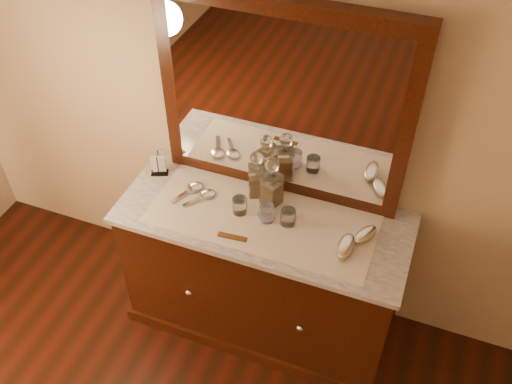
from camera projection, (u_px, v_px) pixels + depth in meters
The scene contains 18 objects.
dresser_cabinet at pixel (263, 273), 3.02m from camera, with size 1.40×0.55×0.82m, color black.
dresser_plinth at pixel (262, 313), 3.28m from camera, with size 1.46×0.59×0.08m, color black.
knob_left at pixel (189, 292), 2.88m from camera, with size 0.04×0.04×0.04m, color silver.
knob_right at pixel (300, 328), 2.72m from camera, with size 0.04×0.04×0.04m, color silver.
marble_top at pixel (263, 218), 2.73m from camera, with size 1.44×0.59×0.03m, color white.
mirror_frame at pixel (283, 104), 2.55m from camera, with size 1.20×0.08×1.00m, color black.
mirror_glass at pixel (281, 108), 2.52m from camera, with size 1.06×0.01×0.86m, color white.
lace_runner at pixel (262, 219), 2.71m from camera, with size 1.10×0.45×0.00m, color silver.
pin_dish at pixel (266, 216), 2.71m from camera, with size 0.09×0.09×0.02m, color silver.
comb at pixel (232, 237), 2.61m from camera, with size 0.14×0.03×0.01m, color brown.
napkin_rack at pixel (159, 165), 2.92m from camera, with size 0.10×0.08×0.13m.
decanter_left at pixel (257, 178), 2.76m from camera, with size 0.11×0.11×0.27m.
decanter_right at pixel (272, 187), 2.71m from camera, with size 0.11×0.11×0.28m.
brush_near at pixel (345, 247), 2.54m from camera, with size 0.08×0.17×0.04m.
brush_far at pixel (365, 235), 2.60m from camera, with size 0.12×0.16×0.04m.
hand_mirror_outer at pixel (192, 189), 2.85m from camera, with size 0.13×0.20×0.02m.
hand_mirror_inner at pixel (204, 196), 2.81m from camera, with size 0.14×0.18×0.02m.
tumblers at pixel (265, 212), 2.68m from camera, with size 0.32×0.09×0.08m.
Camera 1 is at (0.65, 0.16, 2.80)m, focal length 39.23 mm.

